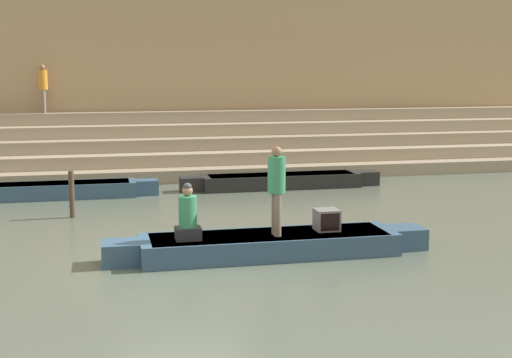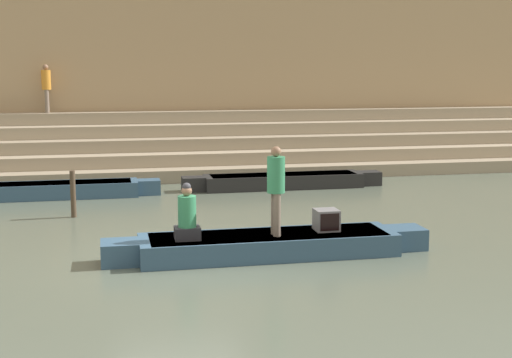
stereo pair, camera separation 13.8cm
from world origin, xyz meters
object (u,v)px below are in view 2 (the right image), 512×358
Objects in this scene: person_standing at (276,184)px; moored_boat_shore at (55,190)px; person_on_steps at (46,85)px; tv_set at (326,220)px; person_rowing at (187,217)px; moored_boat_distant at (283,181)px; mooring_post at (73,194)px; rowboat_main at (269,244)px.

person_standing is 8.79m from moored_boat_shore.
person_standing is 1.04× the size of person_on_steps.
tv_set is at bearing -147.72° from person_on_steps.
person_rowing reaches higher than moored_boat_distant.
moored_boat_shore is at bearing 102.60° from mooring_post.
tv_set reaches higher than rowboat_main.
rowboat_main is 5.93m from mooring_post.
person_rowing is 2.36× the size of tv_set.
moored_boat_shore is 6.69m from moored_boat_distant.
mooring_post is at bearing 131.52° from person_standing.
person_standing is at bearing -46.47° from rowboat_main.
rowboat_main is 13.73m from person_on_steps.
tv_set is (2.79, 0.18, -0.22)m from person_rowing.
rowboat_main is at bearing -8.11° from person_rowing.
moored_boat_distant is at bearing 3.13° from moored_boat_shore.
rowboat_main is 5.58× the size of mooring_post.
tv_set is at bearing -50.45° from moored_boat_shore.
person_on_steps is (-6.20, 12.41, 2.37)m from tv_set.
tv_set is at bearing -40.96° from mooring_post.
tv_set is (1.19, 0.07, 0.41)m from rowboat_main.
tv_set is 14.08m from person_on_steps.
mooring_post is at bearing -76.20° from moored_boat_shore.
person_rowing is at bearing -179.63° from person_standing.
person_standing is 1.50× the size of mooring_post.
mooring_post reaches higher than moored_boat_shore.
person_on_steps is (-5.01, 12.48, 2.78)m from rowboat_main.
moored_boat_shore is 5.12× the size of mooring_post.
person_rowing is (-1.71, 0.00, -0.56)m from person_standing.
person_standing is 0.29× the size of moored_boat_shore.
mooring_post is at bearing 104.48° from person_rowing.
mooring_post is 0.69× the size of person_on_steps.
person_on_steps reaches higher than mooring_post.
moored_boat_distant is at bearing 75.31° from person_standing.
person_rowing is at bearing -159.12° from person_on_steps.
person_rowing reaches higher than mooring_post.
moored_boat_distant is at bearing -119.02° from person_on_steps.
person_standing reaches higher than moored_boat_shore.
person_standing is at bearing -152.13° from person_on_steps.
person_standing is at bearing -12.08° from person_rowing.
person_on_steps is at bearing 93.17° from person_rowing.
person_standing is at bearing -48.93° from mooring_post.
tv_set is at bearing 0.66° from rowboat_main.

